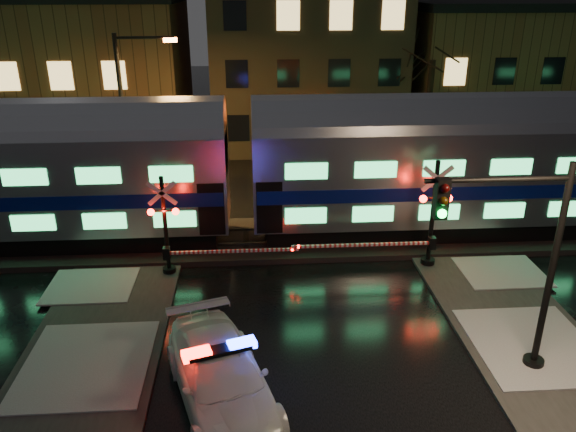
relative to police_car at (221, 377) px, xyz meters
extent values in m
plane|color=black|center=(2.62, 4.66, -0.78)|extent=(120.00, 120.00, 0.00)
cube|color=black|center=(2.62, 9.66, -0.66)|extent=(90.00, 4.20, 0.24)
cube|color=#533820|center=(-10.38, 26.66, 3.72)|extent=(14.00, 10.00, 9.00)
cube|color=brown|center=(4.62, 27.16, 4.97)|extent=(12.00, 11.00, 11.50)
cube|color=#533820|center=(17.62, 26.66, 3.47)|extent=(12.00, 10.00, 8.50)
cube|color=black|center=(13.46, 9.66, -0.14)|extent=(24.00, 2.40, 0.80)
cube|color=#B7BAC1|center=(13.46, 9.66, 2.16)|extent=(25.00, 3.05, 3.80)
cube|color=navy|center=(13.46, 9.66, 1.76)|extent=(24.75, 3.09, 0.55)
cube|color=#39DB73|center=(13.46, 8.11, 1.01)|extent=(21.00, 0.05, 0.62)
cylinder|color=#B7BAC1|center=(13.46, 9.66, 3.86)|extent=(25.00, 3.05, 3.05)
imported|color=white|center=(0.00, 0.00, -0.01)|extent=(3.66, 5.75, 1.55)
cube|color=black|center=(0.00, 0.00, 0.81)|extent=(1.67, 0.87, 0.10)
cube|color=#FF0C05|center=(-0.56, -0.17, 0.85)|extent=(0.79, 0.56, 0.18)
cube|color=#1426FF|center=(0.56, 0.17, 0.85)|extent=(0.79, 0.56, 0.18)
cylinder|color=black|center=(7.58, 7.06, -0.62)|extent=(0.53, 0.53, 0.32)
cylinder|color=black|center=(7.58, 7.06, 1.33)|extent=(0.17, 0.17, 4.22)
sphere|color=#FF0C05|center=(7.10, 6.88, 2.07)|extent=(0.27, 0.27, 0.27)
sphere|color=#FF0C05|center=(8.05, 6.88, 2.07)|extent=(0.27, 0.27, 0.27)
cube|color=white|center=(4.94, 6.81, 0.33)|extent=(5.28, 0.10, 0.10)
cube|color=black|center=(7.58, 6.81, 0.33)|extent=(0.25, 0.30, 0.45)
cylinder|color=black|center=(-2.24, 7.06, -0.64)|extent=(0.48, 0.48, 0.29)
cylinder|color=black|center=(-2.24, 7.06, 1.14)|extent=(0.15, 0.15, 3.85)
sphere|color=#FF0C05|center=(-2.67, 6.88, 1.82)|extent=(0.25, 0.25, 0.25)
sphere|color=#FF0C05|center=(-1.81, 6.88, 1.82)|extent=(0.25, 0.25, 0.25)
cube|color=white|center=(0.17, 6.81, 0.23)|extent=(4.82, 0.10, 0.10)
cube|color=black|center=(-2.24, 6.81, 0.23)|extent=(0.25, 0.30, 0.45)
cylinder|color=black|center=(8.71, 0.79, -0.63)|extent=(0.57, 0.57, 0.30)
cylinder|color=black|center=(8.71, 0.79, 2.25)|extent=(0.18, 0.18, 6.07)
cylinder|color=black|center=(6.89, 0.79, 4.89)|extent=(3.64, 0.12, 0.12)
cube|color=black|center=(5.47, 0.64, 4.48)|extent=(0.32, 0.28, 1.01)
sphere|color=#0CFF3F|center=(5.47, 0.48, 4.16)|extent=(0.22, 0.22, 0.22)
cylinder|color=black|center=(-4.76, 13.66, 3.28)|extent=(0.20, 0.20, 8.13)
cylinder|color=black|center=(-3.54, 13.66, 7.15)|extent=(2.44, 0.12, 0.12)
cube|color=orange|center=(-2.42, 13.66, 7.04)|extent=(0.56, 0.28, 0.18)
camera|label=1|loc=(0.91, -11.74, 9.29)|focal=35.00mm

